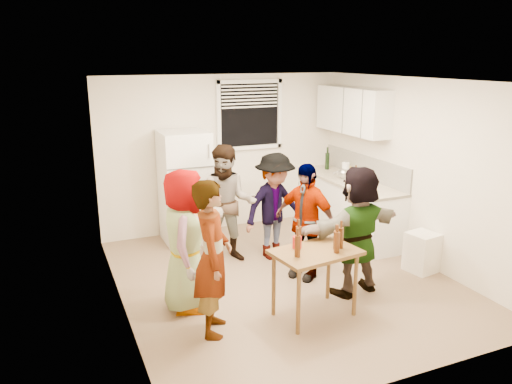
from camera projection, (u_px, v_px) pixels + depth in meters
name	position (u px, v px, depth m)	size (l,w,h in m)	color
room	(284.00, 279.00, 6.40)	(4.00, 4.50, 2.50)	silver
window	(250.00, 115.00, 8.04)	(1.12, 0.10, 1.06)	white
refrigerator	(185.00, 187.00, 7.56)	(0.70, 0.70, 1.70)	white
counter_lower	(348.00, 208.00, 7.95)	(0.60, 2.20, 0.86)	white
countertop	(349.00, 180.00, 7.83)	(0.64, 2.22, 0.04)	beige
backsplash	(365.00, 167.00, 7.89)	(0.03, 2.20, 0.36)	beige
upper_cabinets	(352.00, 110.00, 7.78)	(0.34, 1.60, 0.70)	white
kettle	(344.00, 178.00, 7.88)	(0.24, 0.20, 0.20)	silver
paper_towel	(345.00, 178.00, 7.89)	(0.12, 0.12, 0.25)	white
wine_bottle	(327.00, 169.00, 8.52)	(0.07, 0.07, 0.28)	black
beer_bottle_counter	(355.00, 184.00, 7.51)	(0.06, 0.06, 0.22)	#47230C
blue_cup	(363.00, 189.00, 7.24)	(0.09, 0.09, 0.12)	#0A36BB
picture_frame	(349.00, 169.00, 8.20)	(0.02, 0.16, 0.14)	#E0C054
trash_bin	(422.00, 253.00, 6.60)	(0.36, 0.36, 0.53)	white
serving_table	(313.00, 315.00, 5.53)	(0.90, 0.60, 0.76)	brown
beer_bottle_table	(336.00, 249.00, 5.37)	(0.05, 0.05, 0.21)	#47230C
red_cup	(297.00, 248.00, 5.40)	(0.10, 0.10, 0.13)	red
guest_grey	(187.00, 307.00, 5.70)	(0.79, 1.61, 0.51)	#989898
guest_stripe	(214.00, 330.00, 5.22)	(0.59, 1.63, 0.39)	#141933
guest_back_left	(229.00, 260.00, 7.02)	(0.79, 1.64, 0.62)	brown
guest_back_right	(274.00, 256.00, 7.13)	(0.97, 1.50, 0.56)	#45464A
guest_black	(304.00, 276.00, 6.51)	(0.88, 1.50, 0.37)	black
guest_orange	(354.00, 291.00, 6.08)	(1.45, 1.57, 0.46)	#CD6D52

